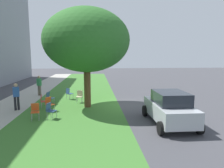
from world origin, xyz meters
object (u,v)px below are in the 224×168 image
(pedestrian_1, at_px, (16,96))
(street_tree, at_px, (87,40))
(chair_5, at_px, (80,96))
(chair_4, at_px, (35,110))
(chair_6, at_px, (49,103))
(parked_car, at_px, (169,108))
(pedestrian_0, at_px, (39,85))
(chair_2, at_px, (49,97))
(chair_1, at_px, (69,93))
(chair_3, at_px, (43,100))
(chair_0, at_px, (50,110))

(pedestrian_1, bearing_deg, street_tree, -83.92)
(chair_5, bearing_deg, street_tree, -153.77)
(chair_4, relative_size, chair_6, 1.00)
(parked_car, bearing_deg, chair_5, 43.41)
(pedestrian_0, bearing_deg, street_tree, -134.83)
(chair_2, distance_m, pedestrian_1, 2.21)
(street_tree, bearing_deg, chair_2, 71.80)
(chair_1, distance_m, chair_2, 1.90)
(chair_2, bearing_deg, chair_3, 167.95)
(chair_1, xyz_separation_m, chair_6, (-3.34, 0.76, 0.00))
(chair_4, xyz_separation_m, chair_6, (1.61, -0.38, 0.00))
(chair_6, height_order, parked_car, parked_car)
(street_tree, relative_size, chair_4, 7.25)
(chair_1, bearing_deg, chair_0, 175.57)
(chair_4, relative_size, pedestrian_0, 0.52)
(chair_6, bearing_deg, street_tree, -67.41)
(chair_3, height_order, chair_4, same)
(pedestrian_0, bearing_deg, chair_2, -154.88)
(chair_4, bearing_deg, chair_0, -83.26)
(chair_6, height_order, pedestrian_1, pedestrian_1)
(chair_2, xyz_separation_m, pedestrian_0, (3.32, 1.56, 0.41))
(chair_3, relative_size, pedestrian_1, 0.52)
(chair_6, relative_size, parked_car, 0.24)
(chair_0, distance_m, chair_4, 0.77)
(chair_2, bearing_deg, pedestrian_1, 128.14)
(street_tree, height_order, chair_6, street_tree)
(parked_car, bearing_deg, street_tree, 47.65)
(chair_1, height_order, parked_car, parked_car)
(chair_4, bearing_deg, chair_2, 0.06)
(chair_4, bearing_deg, parked_car, -100.23)
(street_tree, height_order, pedestrian_0, street_tree)
(pedestrian_1, bearing_deg, chair_4, -140.67)
(chair_6, distance_m, pedestrian_0, 5.52)
(pedestrian_0, bearing_deg, chair_3, -162.59)
(chair_6, distance_m, pedestrian_1, 2.19)
(chair_0, xyz_separation_m, chair_2, (3.34, 0.77, 0.00))
(chair_3, distance_m, chair_5, 2.63)
(chair_2, relative_size, parked_car, 0.24)
(chair_1, xyz_separation_m, parked_car, (-6.18, -5.67, 0.32))
(street_tree, bearing_deg, pedestrian_1, 96.08)
(chair_1, xyz_separation_m, pedestrian_1, (-2.86, 2.86, 0.41))
(chair_4, bearing_deg, chair_5, -28.12)
(street_tree, relative_size, chair_3, 7.25)
(parked_car, relative_size, pedestrian_1, 2.19)
(chair_2, bearing_deg, street_tree, -108.20)
(chair_2, relative_size, chair_6, 1.00)
(pedestrian_0, xyz_separation_m, pedestrian_1, (-4.67, 0.15, 0.00))
(street_tree, bearing_deg, chair_6, 112.59)
(chair_1, relative_size, chair_4, 1.00)
(chair_4, xyz_separation_m, pedestrian_1, (2.09, 1.71, 0.41))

